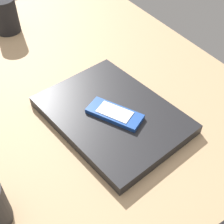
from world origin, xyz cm
name	(u,v)px	position (x,y,z in cm)	size (l,w,h in cm)	color
desk_surface	(82,108)	(0.00, 0.00, 1.50)	(120.00, 80.00, 3.00)	tan
laptop_closed	(112,115)	(-7.84, -3.55, 4.16)	(31.20, 23.04, 2.33)	black
cell_phone_on_laptop	(115,114)	(-9.27, -3.30, 5.85)	(12.84, 9.92, 1.10)	#1E479E
pen_cup	(5,16)	(40.99, 3.20, 8.06)	(7.43, 7.43, 10.11)	black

